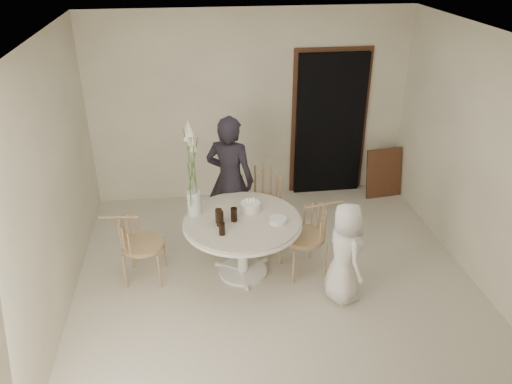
{
  "coord_description": "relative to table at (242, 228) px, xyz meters",
  "views": [
    {
      "loc": [
        -0.84,
        -4.48,
        3.56
      ],
      "look_at": [
        -0.19,
        0.3,
        1.03
      ],
      "focal_mm": 35.0,
      "sensor_mm": 36.0,
      "label": 1
    }
  ],
  "objects": [
    {
      "name": "chair_right",
      "position": [
        0.81,
        -0.01,
        -0.06
      ],
      "size": [
        0.57,
        0.54,
        0.86
      ],
      "rotation": [
        0.0,
        0.0,
        -1.37
      ],
      "color": "tan",
      "rests_on": "ground"
    },
    {
      "name": "flower_vase",
      "position": [
        -0.52,
        0.18,
        0.55
      ],
      "size": [
        0.15,
        0.15,
        1.13
      ],
      "rotation": [
        0.0,
        0.0,
        -0.36
      ],
      "color": "silver",
      "rests_on": "table"
    },
    {
      "name": "picture_frame",
      "position": [
        2.3,
        1.65,
        -0.25
      ],
      "size": [
        0.57,
        0.23,
        0.73
      ],
      "primitive_type": "cube",
      "rotation": [
        -0.17,
        0.0,
        0.12
      ],
      "color": "brown",
      "rests_on": "ground"
    },
    {
      "name": "cola_tumbler_a",
      "position": [
        -0.09,
        -0.02,
        0.19
      ],
      "size": [
        0.08,
        0.08,
        0.16
      ],
      "primitive_type": "cylinder",
      "rotation": [
        0.0,
        0.0,
        0.09
      ],
      "color": "black",
      "rests_on": "table"
    },
    {
      "name": "chair_far",
      "position": [
        0.33,
        0.78,
        0.02
      ],
      "size": [
        0.65,
        0.68,
        0.98
      ],
      "rotation": [
        0.0,
        0.0,
        -0.3
      ],
      "color": "tan",
      "rests_on": "ground"
    },
    {
      "name": "ground",
      "position": [
        0.35,
        -0.25,
        -0.62
      ],
      "size": [
        4.5,
        4.5,
        0.0
      ],
      "primitive_type": "plane",
      "color": "beige",
      "rests_on": "ground"
    },
    {
      "name": "plate_stack",
      "position": [
        0.38,
        -0.12,
        0.14
      ],
      "size": [
        0.2,
        0.2,
        0.05
      ],
      "primitive_type": "cylinder",
      "rotation": [
        0.0,
        0.0,
        0.02
      ],
      "color": "white",
      "rests_on": "table"
    },
    {
      "name": "birthday_cake",
      "position": [
        0.11,
        0.17,
        0.17
      ],
      "size": [
        0.22,
        0.22,
        0.16
      ],
      "rotation": [
        0.0,
        0.0,
        -0.3
      ],
      "color": "white",
      "rests_on": "table"
    },
    {
      "name": "cola_tumbler_b",
      "position": [
        -0.25,
        -0.29,
        0.18
      ],
      "size": [
        0.07,
        0.07,
        0.14
      ],
      "primitive_type": "cylinder",
      "rotation": [
        0.0,
        0.0,
        0.05
      ],
      "color": "black",
      "rests_on": "table"
    },
    {
      "name": "girl",
      "position": [
        -0.07,
        0.78,
        0.22
      ],
      "size": [
        0.72,
        0.61,
        1.66
      ],
      "primitive_type": "imported",
      "rotation": [
        0.0,
        0.0,
        2.72
      ],
      "color": "black",
      "rests_on": "ground"
    },
    {
      "name": "cola_tumbler_c",
      "position": [
        -0.26,
        -0.04,
        0.19
      ],
      "size": [
        0.1,
        0.1,
        0.16
      ],
      "primitive_type": "cylinder",
      "rotation": [
        0.0,
        0.0,
        0.36
      ],
      "color": "black",
      "rests_on": "table"
    },
    {
      "name": "boy",
      "position": [
        1.01,
        -0.57,
        -0.04
      ],
      "size": [
        0.47,
        0.62,
        1.15
      ],
      "primitive_type": "imported",
      "rotation": [
        0.0,
        0.0,
        1.78
      ],
      "color": "white",
      "rests_on": "ground"
    },
    {
      "name": "door_trim",
      "position": [
        1.5,
        1.98,
        0.49
      ],
      "size": [
        1.12,
        0.03,
        2.22
      ],
      "primitive_type": "cube",
      "color": "brown",
      "rests_on": "ground"
    },
    {
      "name": "table",
      "position": [
        0.0,
        0.0,
        0.0
      ],
      "size": [
        1.33,
        1.33,
        0.73
      ],
      "color": "white",
      "rests_on": "ground"
    },
    {
      "name": "cola_tumbler_d",
      "position": [
        -0.25,
        -0.1,
        0.2
      ],
      "size": [
        0.09,
        0.09,
        0.17
      ],
      "primitive_type": "cylinder",
      "rotation": [
        0.0,
        0.0,
        0.21
      ],
      "color": "black",
      "rests_on": "table"
    },
    {
      "name": "chair_left",
      "position": [
        -1.23,
        0.08,
        -0.08
      ],
      "size": [
        0.53,
        0.49,
        0.82
      ],
      "rotation": [
        0.0,
        0.0,
        1.45
      ],
      "color": "tan",
      "rests_on": "ground"
    },
    {
      "name": "room_shell",
      "position": [
        0.35,
        -0.25,
        1.0
      ],
      "size": [
        4.5,
        4.5,
        4.5
      ],
      "color": "white",
      "rests_on": "ground"
    },
    {
      "name": "doorway",
      "position": [
        1.5,
        1.94,
        0.43
      ],
      "size": [
        1.0,
        0.1,
        2.1
      ],
      "primitive_type": "cube",
      "color": "black",
      "rests_on": "ground"
    }
  ]
}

